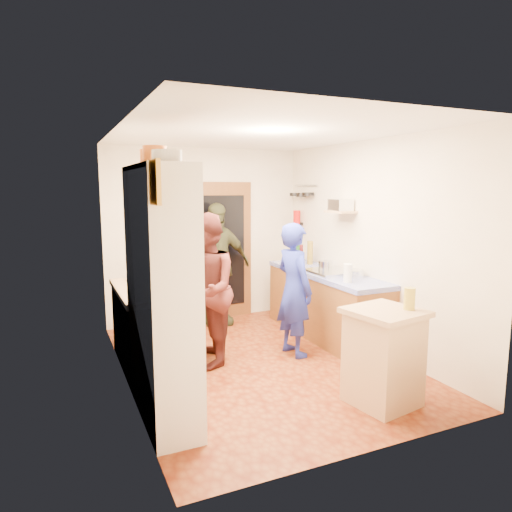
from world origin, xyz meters
TOP-DOWN VIEW (x-y plane):
  - floor at (0.00, 0.00)m, footprint 3.00×4.00m
  - ceiling at (0.00, 0.00)m, footprint 3.00×4.00m
  - wall_back at (0.00, 2.01)m, footprint 3.00×0.02m
  - wall_front at (0.00, -2.01)m, footprint 3.00×0.02m
  - wall_left at (-1.51, 0.00)m, footprint 0.02×4.00m
  - wall_right at (1.51, 0.00)m, footprint 0.02×4.00m
  - door_frame at (0.25, 1.97)m, footprint 0.95×0.06m
  - door_glass at (0.25, 1.94)m, footprint 0.70×0.02m
  - hutch_body at (-1.30, -0.80)m, footprint 0.40×1.20m
  - hutch_top_shelf at (-1.30, -0.80)m, footprint 0.40×1.14m
  - plate_stack at (-1.30, -1.15)m, footprint 0.22×0.22m
  - orange_pot_a at (-1.30, -0.71)m, footprint 0.20×0.20m
  - orange_pot_b at (-1.30, -0.49)m, footprint 0.17×0.17m
  - left_counter_base at (-1.20, 0.45)m, footprint 0.60×1.40m
  - left_counter_top at (-1.20, 0.45)m, footprint 0.64×1.44m
  - toaster at (-1.15, 0.07)m, footprint 0.27×0.19m
  - kettle at (-1.25, 0.27)m, footprint 0.19×0.19m
  - orange_bowl at (-1.12, 0.58)m, footprint 0.23×0.23m
  - chopping_board at (-1.18, 1.00)m, footprint 0.36×0.31m
  - right_counter_base at (1.20, 0.50)m, footprint 0.60×2.20m
  - right_counter_top at (1.20, 0.50)m, footprint 0.62×2.22m
  - hob at (1.20, 0.38)m, footprint 0.55×0.58m
  - pot_on_hob at (1.15, 0.44)m, footprint 0.19×0.19m
  - bottle_a at (1.05, 1.04)m, footprint 0.09×0.09m
  - bottle_b at (1.18, 1.16)m, footprint 0.08×0.08m
  - bottle_c at (1.31, 1.11)m, footprint 0.09×0.09m
  - paper_towel at (1.05, -0.20)m, footprint 0.12×0.12m
  - mixing_bowl at (1.30, 0.03)m, footprint 0.28×0.28m
  - island_base at (0.63, -1.39)m, footprint 0.64×0.64m
  - island_top at (0.63, -1.39)m, footprint 0.72×0.72m
  - cutting_board at (0.57, -1.35)m, footprint 0.39×0.34m
  - oil_jar at (0.82, -1.48)m, footprint 0.12×0.12m
  - pan_rail at (1.46, 1.52)m, footprint 0.02×0.65m
  - pan_hang_a at (1.40, 1.35)m, footprint 0.18×0.18m
  - pan_hang_b at (1.40, 1.55)m, footprint 0.16×0.16m
  - pan_hang_c at (1.40, 1.75)m, footprint 0.17×0.17m
  - wall_shelf at (1.37, 0.45)m, footprint 0.26×0.42m
  - radio at (1.37, 0.45)m, footprint 0.24×0.31m
  - ext_bracket at (1.47, 1.70)m, footprint 0.06×0.10m
  - fire_extinguisher at (1.41, 1.70)m, footprint 0.11×0.11m
  - picture_frame at (-1.48, -1.55)m, footprint 0.03×0.25m
  - person_hob at (0.52, 0.07)m, footprint 0.45×0.63m
  - person_left at (-0.55, 0.25)m, footprint 0.84×0.98m
  - person_back at (0.05, 1.65)m, footprint 1.06×0.46m

SIDE VIEW (x-z plane):
  - floor at x=0.00m, z-range -0.02..0.00m
  - right_counter_base at x=1.20m, z-range 0.00..0.84m
  - left_counter_base at x=-1.20m, z-range 0.00..0.85m
  - island_base at x=0.63m, z-range 0.00..0.86m
  - person_hob at x=0.52m, z-range 0.00..1.61m
  - right_counter_top at x=1.20m, z-range 0.84..0.90m
  - person_left at x=-0.55m, z-range 0.00..1.74m
  - left_counter_top at x=-1.20m, z-range 0.85..0.90m
  - island_top at x=0.63m, z-range 0.86..0.91m
  - cutting_board at x=0.57m, z-range 0.89..0.91m
  - person_back at x=0.05m, z-range 0.00..1.80m
  - chopping_board at x=-1.18m, z-range 0.90..0.92m
  - hob at x=1.20m, z-range 0.90..0.94m
  - orange_bowl at x=-1.12m, z-range 0.90..0.98m
  - mixing_bowl at x=1.30m, z-range 0.90..1.00m
  - kettle at x=-1.25m, z-range 0.90..1.07m
  - toaster at x=-1.15m, z-range 0.90..1.09m
  - pot_on_hob at x=1.15m, z-range 0.94..1.06m
  - paper_towel at x=1.05m, z-range 0.90..1.12m
  - oil_jar at x=0.82m, z-range 0.91..1.11m
  - bottle_b at x=1.18m, z-range 0.90..1.19m
  - door_frame at x=0.25m, z-range 0.00..2.10m
  - door_glass at x=0.25m, z-range 0.20..1.90m
  - bottle_a at x=1.05m, z-range 0.90..1.23m
  - bottle_c at x=1.31m, z-range 0.90..1.24m
  - hutch_body at x=-1.30m, z-range 0.00..2.20m
  - wall_back at x=0.00m, z-range 0.00..2.60m
  - wall_front at x=0.00m, z-range 0.00..2.60m
  - wall_left at x=-1.51m, z-range 0.00..2.60m
  - wall_right at x=1.51m, z-range 0.00..2.60m
  - ext_bracket at x=1.47m, z-range 1.43..1.47m
  - fire_extinguisher at x=1.41m, z-range 1.34..1.66m
  - wall_shelf at x=1.37m, z-range 1.69..1.71m
  - radio at x=1.37m, z-range 1.72..1.86m
  - pan_hang_b at x=1.40m, z-range 1.88..1.92m
  - pan_hang_c at x=1.40m, z-range 1.89..1.93m
  - pan_hang_a at x=1.40m, z-range 1.90..1.94m
  - pan_rail at x=1.46m, z-range 2.04..2.06m
  - picture_frame at x=-1.48m, z-range 1.90..2.20m
  - hutch_top_shelf at x=-1.30m, z-range 2.16..2.20m
  - plate_stack at x=-1.30m, z-range 2.20..2.29m
  - orange_pot_b at x=-1.30m, z-range 2.20..2.35m
  - orange_pot_a at x=-1.30m, z-range 2.20..2.36m
  - ceiling at x=0.00m, z-range 2.60..2.62m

